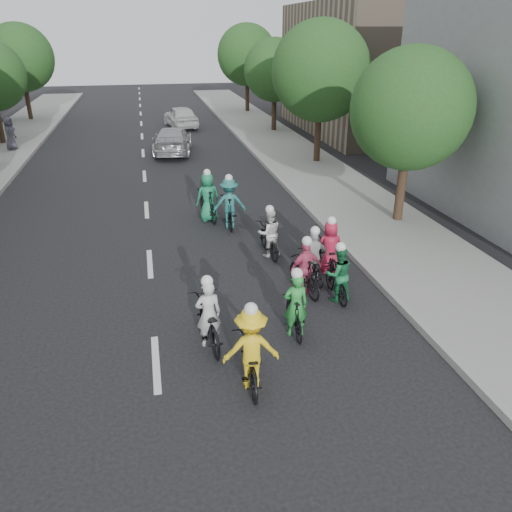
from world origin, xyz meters
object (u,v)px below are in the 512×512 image
object	(u,v)px
cyclist_0	(208,320)
cyclist_8	(313,262)
cyclist_9	(208,201)
follow_car_lead	(173,140)
cyclist_2	(251,355)
cyclist_4	(329,252)
spectator_2	(10,134)
cyclist_5	(295,311)
cyclist_3	(305,272)
follow_car_trail	(181,116)
cyclist_6	(269,237)
cyclist_1	(338,278)
cyclist_7	(229,207)

from	to	relation	value
cyclist_0	cyclist_8	world-z (taller)	cyclist_0
cyclist_9	cyclist_0	bearing A→B (deg)	72.47
cyclist_8	follow_car_lead	distance (m)	16.96
cyclist_2	cyclist_0	bearing A→B (deg)	-63.76
cyclist_4	follow_car_lead	size ratio (longest dim) A/B	0.36
follow_car_lead	spectator_2	distance (m)	9.15
cyclist_5	cyclist_8	xyz separation A→B (m)	(1.24, 2.43, -0.02)
follow_car_lead	spectator_2	bearing A→B (deg)	-5.99
cyclist_5	spectator_2	distance (m)	23.68
cyclist_3	spectator_2	bearing A→B (deg)	-70.26
cyclist_3	cyclist_8	distance (m)	0.77
cyclist_5	follow_car_trail	world-z (taller)	cyclist_5
cyclist_3	follow_car_trail	distance (m)	25.50
cyclist_4	cyclist_5	bearing A→B (deg)	60.39
cyclist_3	cyclist_5	bearing A→B (deg)	55.81
cyclist_4	spectator_2	world-z (taller)	spectator_2
cyclist_5	cyclist_8	size ratio (longest dim) A/B	1.03
cyclist_6	follow_car_lead	distance (m)	14.93
cyclist_3	follow_car_lead	bearing A→B (deg)	-92.63
cyclist_0	cyclist_1	xyz separation A→B (m)	(3.48, 1.27, 0.02)
cyclist_3	follow_car_lead	distance (m)	17.54
cyclist_9	cyclist_5	bearing A→B (deg)	86.59
cyclist_5	follow_car_lead	world-z (taller)	cyclist_5
cyclist_3	cyclist_4	xyz separation A→B (m)	(1.06, 1.10, -0.02)
cyclist_5	follow_car_trail	size ratio (longest dim) A/B	0.38
cyclist_4	spectator_2	xyz separation A→B (m)	(-12.21, 18.40, 0.47)
cyclist_0	cyclist_7	xyz separation A→B (m)	(1.65, 6.97, 0.17)
spectator_2	cyclist_5	bearing A→B (deg)	-142.33
cyclist_3	cyclist_6	distance (m)	2.61
cyclist_8	cyclist_6	bearing A→B (deg)	-72.44
cyclist_0	follow_car_lead	xyz separation A→B (m)	(0.50, 19.14, 0.14)
cyclist_1	follow_car_lead	bearing A→B (deg)	-80.39
cyclist_6	cyclist_8	bearing A→B (deg)	109.12
cyclist_9	cyclist_3	bearing A→B (deg)	95.73
cyclist_4	cyclist_3	bearing A→B (deg)	49.24
cyclist_0	cyclist_5	size ratio (longest dim) A/B	1.20
cyclist_7	cyclist_9	xyz separation A→B (m)	(-0.63, 0.88, -0.03)
cyclist_3	cyclist_7	bearing A→B (deg)	-88.06
cyclist_4	follow_car_trail	xyz separation A→B (m)	(-2.22, 24.38, 0.17)
cyclist_1	cyclist_8	world-z (taller)	cyclist_8
cyclist_7	follow_car_lead	world-z (taller)	cyclist_7
cyclist_9	spectator_2	world-z (taller)	spectator_2
cyclist_5	cyclist_6	distance (m)	4.40
cyclist_8	cyclist_9	world-z (taller)	cyclist_9
cyclist_1	cyclist_8	size ratio (longest dim) A/B	0.98
cyclist_4	follow_car_lead	distance (m)	16.63
cyclist_3	cyclist_8	size ratio (longest dim) A/B	1.07
cyclist_3	follow_car_trail	bearing A→B (deg)	-97.41
cyclist_0	cyclist_2	world-z (taller)	cyclist_2
cyclist_2	cyclist_8	world-z (taller)	cyclist_2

